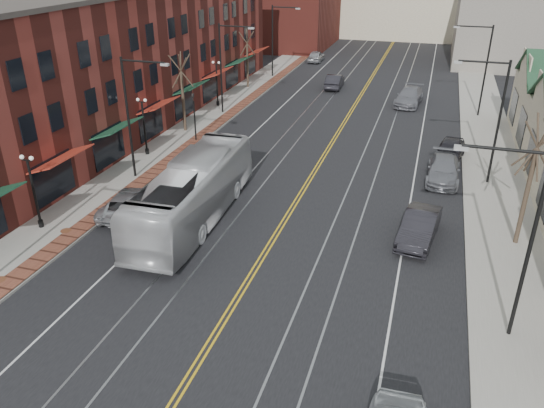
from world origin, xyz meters
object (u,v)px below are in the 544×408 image
Objects in this scene: parked_car_d at (450,150)px; transit_bus at (194,192)px; parked_suv at (128,203)px; parked_car_c at (443,170)px; parked_car_b at (419,227)px.

transit_bus is at bearing -127.02° from parked_car_d.
parked_suv is 20.68m from parked_car_c.
transit_bus reaches higher than parked_car_b.
parked_car_d is (14.01, 14.13, -1.00)m from transit_bus.
transit_bus reaches higher than parked_suv.
parked_suv is 0.94× the size of parked_car_c.
transit_bus is at bearing -141.87° from parked_car_c.
parked_car_c is 3.89m from parked_car_d.
parked_car_d is at bearing -147.47° from parked_suv.
parked_car_c is at bearing -88.14° from parked_car_d.
transit_bus reaches higher than parked_car_c.
parked_car_c is (17.71, 10.69, 0.08)m from parked_suv.
parked_suv is at bearing -166.34° from parked_car_b.
parked_suv is at bearing -147.77° from parked_car_c.
transit_bus reaches higher than parked_car_d.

